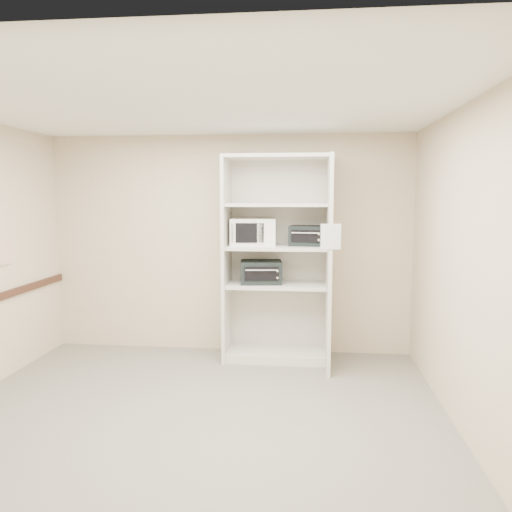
# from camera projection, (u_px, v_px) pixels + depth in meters

# --- Properties ---
(floor) EXTENTS (4.50, 4.00, 0.01)m
(floor) POSITION_uv_depth(u_px,v_px,m) (195.00, 417.00, 4.43)
(floor) COLOR slate
(floor) RESTS_ON ground
(ceiling) EXTENTS (4.50, 4.00, 0.01)m
(ceiling) POSITION_uv_depth(u_px,v_px,m) (190.00, 104.00, 4.11)
(ceiling) COLOR white
(wall_back) EXTENTS (4.50, 0.02, 2.70)m
(wall_back) POSITION_uv_depth(u_px,v_px,m) (229.00, 244.00, 6.24)
(wall_back) COLOR beige
(wall_back) RESTS_ON ground
(wall_front) EXTENTS (4.50, 0.02, 2.70)m
(wall_front) POSITION_uv_depth(u_px,v_px,m) (93.00, 327.00, 2.29)
(wall_front) COLOR beige
(wall_front) RESTS_ON ground
(wall_right) EXTENTS (0.02, 4.00, 2.70)m
(wall_right) POSITION_uv_depth(u_px,v_px,m) (465.00, 270.00, 4.04)
(wall_right) COLOR beige
(wall_right) RESTS_ON ground
(shelving_unit) EXTENTS (1.24, 0.92, 2.42)m
(shelving_unit) POSITION_uv_depth(u_px,v_px,m) (281.00, 266.00, 5.91)
(shelving_unit) COLOR silver
(shelving_unit) RESTS_ON floor
(microwave) EXTENTS (0.56, 0.44, 0.32)m
(microwave) POSITION_uv_depth(u_px,v_px,m) (253.00, 232.00, 5.94)
(microwave) COLOR white
(microwave) RESTS_ON shelving_unit
(toaster_oven_upper) EXTENTS (0.44, 0.35, 0.23)m
(toaster_oven_upper) POSITION_uv_depth(u_px,v_px,m) (307.00, 236.00, 5.88)
(toaster_oven_upper) COLOR black
(toaster_oven_upper) RESTS_ON shelving_unit
(toaster_oven_lower) EXTENTS (0.52, 0.42, 0.27)m
(toaster_oven_lower) POSITION_uv_depth(u_px,v_px,m) (261.00, 272.00, 5.93)
(toaster_oven_lower) COLOR black
(toaster_oven_lower) RESTS_ON shelving_unit
(paper_sign) EXTENTS (0.20, 0.01, 0.26)m
(paper_sign) POSITION_uv_depth(u_px,v_px,m) (331.00, 237.00, 5.18)
(paper_sign) COLOR white
(paper_sign) RESTS_ON shelving_unit
(wall_poster) EXTENTS (0.01, 0.21, 0.29)m
(wall_poster) POSITION_uv_depth(u_px,v_px,m) (5.00, 251.00, 5.33)
(wall_poster) COLOR silver
(wall_poster) RESTS_ON wall_left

